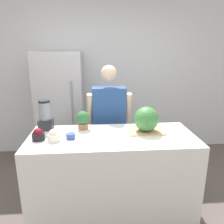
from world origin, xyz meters
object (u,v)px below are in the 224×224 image
Objects in this scene: person at (109,124)px; bowl_small_blue at (71,136)px; blender at (45,116)px; potted_plant at (83,119)px; watermelon at (146,119)px; refrigerator at (61,108)px; bowl_cherries at (38,135)px; bowl_cream at (54,136)px.

bowl_small_blue is (-0.44, -0.75, 0.14)m from person.
blender reaches higher than potted_plant.
blender is at bearing -148.54° from person.
blender reaches higher than watermelon.
refrigerator is 1.67m from watermelon.
watermelon is 0.79× the size of blender.
bowl_cherries is at bearing -146.98° from potted_plant.
bowl_cherries is 0.32m from bowl_small_blue.
person is 4.75× the size of blender.
watermelon is at bearing -59.63° from person.
bowl_cream is (0.13, -1.41, 0.10)m from refrigerator.
refrigerator is at bearing 89.38° from blender.
bowl_cherries is 1.01× the size of bowl_cream.
blender is (-1.11, 0.17, 0.01)m from watermelon.
person is 0.91m from blender.
bowl_cherries is (-1.13, -0.13, -0.10)m from watermelon.
potted_plant is (0.27, 0.32, 0.06)m from bowl_cream.
refrigerator is at bearing 88.86° from bowl_cherries.
potted_plant is (-0.69, 0.15, -0.04)m from watermelon.
watermelon is 2.18× the size of bowl_cream.
person reaches higher than potted_plant.
bowl_cherries is (-0.76, -0.76, 0.16)m from person.
person is 0.88m from bowl_small_blue.
refrigerator is at bearing 131.54° from watermelon.
refrigerator is at bearing 95.43° from bowl_cream.
refrigerator is 14.38× the size of bowl_cream.
refrigerator is 8.44× the size of potted_plant.
bowl_small_blue is 0.31m from potted_plant.
watermelon is 1.28× the size of potted_plant.
person is at bearing 120.37° from watermelon.
bowl_small_blue is at bearing -112.24° from potted_plant.
person is 1.01m from bowl_cream.
bowl_small_blue is at bearing -170.92° from watermelon.
watermelon is 1.12m from blender.
person is 0.62m from potted_plant.
bowl_cream is (-0.97, -0.17, -0.09)m from watermelon.
bowl_cream is 0.38m from blender.
potted_plant is (-0.33, -0.48, 0.22)m from person.
bowl_cream is at bearing -127.00° from person.
watermelon reaches higher than bowl_small_blue.
blender is at bearing 113.23° from bowl_cream.
watermelon is 2.92× the size of bowl_small_blue.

